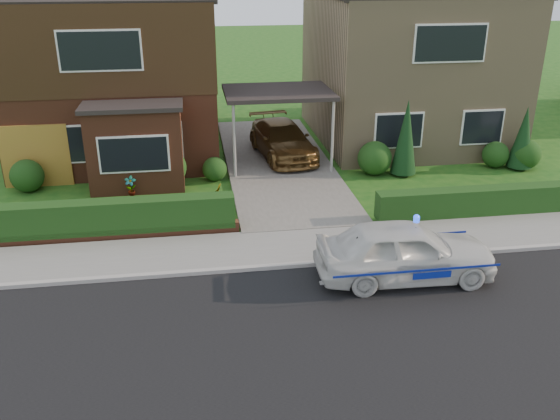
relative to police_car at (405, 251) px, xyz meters
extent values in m
plane|color=#184D14|center=(-1.72, -2.14, -0.72)|extent=(120.00, 120.00, 0.00)
cube|color=black|center=(-1.72, -2.14, -0.72)|extent=(60.00, 6.00, 0.02)
cube|color=#9E9993|center=(-1.72, 0.91, -0.66)|extent=(60.00, 0.16, 0.12)
cube|color=slate|center=(-1.72, 1.96, -0.67)|extent=(60.00, 2.00, 0.10)
cube|color=#666059|center=(-1.72, 8.86, -0.66)|extent=(3.80, 12.00, 0.12)
cube|color=brown|center=(-7.52, 11.86, 2.18)|extent=(7.20, 8.00, 5.80)
cube|color=white|center=(-9.10, 7.84, 0.68)|extent=(1.80, 0.08, 1.30)
cube|color=white|center=(-5.93, 7.84, 0.68)|extent=(1.60, 0.08, 1.30)
cube|color=white|center=(-7.52, 7.84, 3.68)|extent=(2.60, 0.08, 1.30)
cube|color=black|center=(-7.52, 11.86, 3.63)|extent=(7.26, 8.06, 2.90)
cube|color=brown|center=(-6.65, 7.16, 0.63)|extent=(3.00, 1.40, 2.70)
cube|color=black|center=(-6.65, 7.16, 2.05)|extent=(3.20, 1.60, 0.14)
cube|color=tan|center=(4.08, 11.86, 2.18)|extent=(7.20, 8.00, 5.80)
cube|color=white|center=(2.50, 7.84, 0.68)|extent=(1.80, 0.08, 1.30)
cube|color=white|center=(5.67, 7.84, 0.68)|extent=(1.60, 0.08, 1.30)
cube|color=white|center=(4.08, 7.84, 3.68)|extent=(2.60, 0.08, 1.30)
cube|color=black|center=(-1.72, 8.86, 1.98)|extent=(3.80, 3.00, 0.14)
cylinder|color=gray|center=(-3.42, 7.46, 0.63)|extent=(0.10, 0.10, 2.70)
cylinder|color=gray|center=(-0.02, 7.46, 0.63)|extent=(0.10, 0.10, 2.70)
cube|color=olive|center=(-9.96, 7.82, 0.33)|extent=(2.20, 0.10, 2.10)
cube|color=brown|center=(-7.52, 3.16, -0.54)|extent=(7.70, 0.25, 0.36)
cube|color=black|center=(-7.52, 3.31, -0.72)|extent=(7.50, 0.55, 0.90)
cube|color=black|center=(4.08, 3.21, -0.72)|extent=(7.50, 0.55, 0.80)
sphere|color=black|center=(-10.22, 7.36, -0.18)|extent=(1.08, 1.08, 1.08)
sphere|color=black|center=(-5.72, 7.16, -0.06)|extent=(1.32, 1.32, 1.32)
sphere|color=black|center=(-4.12, 7.46, -0.30)|extent=(0.84, 0.84, 0.84)
sphere|color=black|center=(1.48, 7.26, -0.12)|extent=(1.20, 1.20, 1.20)
sphere|color=black|center=(6.08, 7.36, -0.24)|extent=(0.96, 0.96, 0.96)
sphere|color=black|center=(7.08, 7.06, -0.18)|extent=(1.08, 1.08, 1.08)
cone|color=black|center=(2.48, 7.06, 0.58)|extent=(0.90, 0.90, 2.60)
cone|color=black|center=(6.88, 7.06, 0.38)|extent=(0.90, 0.90, 2.20)
imported|color=silver|center=(0.00, 0.00, 0.00)|extent=(1.85, 4.27, 1.44)
sphere|color=#193FF2|center=(0.21, 0.00, 0.80)|extent=(0.17, 0.17, 0.17)
cube|color=navy|center=(0.00, -0.85, -0.06)|extent=(3.88, 0.02, 0.05)
cube|color=navy|center=(0.00, 0.85, -0.06)|extent=(3.88, 0.01, 0.05)
ellipsoid|color=black|center=(-1.18, -0.10, 0.28)|extent=(0.22, 0.17, 0.21)
sphere|color=white|center=(-1.16, -0.16, 0.27)|extent=(0.11, 0.11, 0.11)
sphere|color=black|center=(-1.16, -0.12, 0.42)|extent=(0.13, 0.13, 0.13)
cone|color=black|center=(-1.20, -0.11, 0.49)|extent=(0.04, 0.04, 0.05)
cone|color=black|center=(-1.11, -0.11, 0.49)|extent=(0.04, 0.04, 0.05)
imported|color=brown|center=(-1.45, 9.50, 0.04)|extent=(2.38, 4.61, 1.28)
imported|color=gray|center=(-6.84, 6.28, -0.37)|extent=(0.40, 0.30, 0.70)
imported|color=gray|center=(-4.22, 4.81, -0.30)|extent=(0.59, 0.58, 0.84)
imported|color=gray|center=(-4.22, 3.86, -0.29)|extent=(0.54, 0.54, 0.86)
camera|label=1|loc=(-4.78, -11.85, 6.37)|focal=38.00mm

